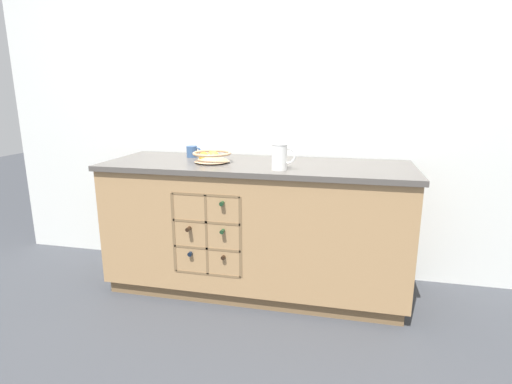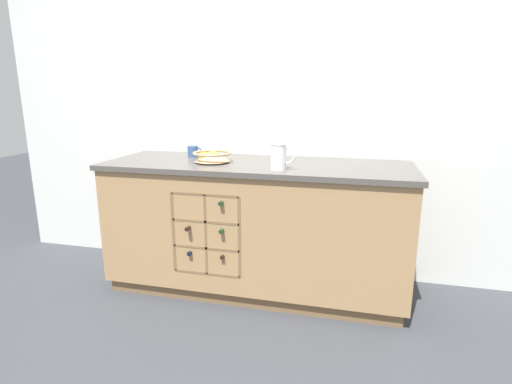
# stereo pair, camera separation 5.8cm
# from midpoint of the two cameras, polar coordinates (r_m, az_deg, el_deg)

# --- Properties ---
(ground_plane) EXTENTS (14.00, 14.00, 0.00)m
(ground_plane) POSITION_cam_midpoint_polar(r_m,az_deg,el_deg) (3.03, -0.56, -13.36)
(ground_plane) COLOR #383A3F
(back_wall) EXTENTS (4.46, 0.06, 2.55)m
(back_wall) POSITION_cam_midpoint_polar(r_m,az_deg,el_deg) (3.09, 1.17, 11.81)
(back_wall) COLOR silver
(back_wall) RESTS_ON ground_plane
(kitchen_island) EXTENTS (2.10, 0.74, 0.92)m
(kitchen_island) POSITION_cam_midpoint_polar(r_m,az_deg,el_deg) (2.84, -0.65, -4.95)
(kitchen_island) COLOR brown
(kitchen_island) RESTS_ON ground_plane
(fruit_bowl) EXTENTS (0.26, 0.26, 0.08)m
(fruit_bowl) POSITION_cam_midpoint_polar(r_m,az_deg,el_deg) (2.77, -6.95, 5.12)
(fruit_bowl) COLOR tan
(fruit_bowl) RESTS_ON kitchen_island
(white_pitcher) EXTENTS (0.15, 0.10, 0.16)m
(white_pitcher) POSITION_cam_midpoint_polar(r_m,az_deg,el_deg) (2.48, 2.77, 5.15)
(white_pitcher) COLOR white
(white_pitcher) RESTS_ON kitchen_island
(ceramic_mug) EXTENTS (0.11, 0.08, 0.08)m
(ceramic_mug) POSITION_cam_midpoint_polar(r_m,az_deg,el_deg) (3.03, -9.63, 5.71)
(ceramic_mug) COLOR #385684
(ceramic_mug) RESTS_ON kitchen_island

